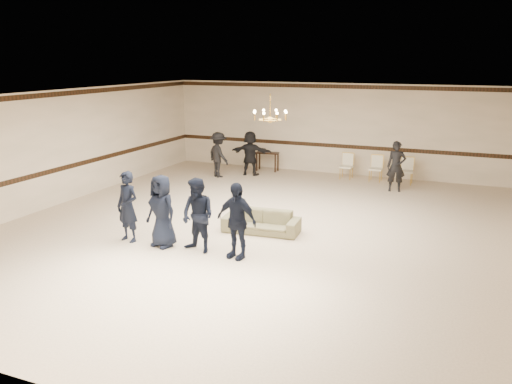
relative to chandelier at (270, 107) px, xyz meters
The scene contains 16 objects.
room 1.62m from the chandelier, 90.00° to the right, with size 12.01×14.01×3.21m.
chair_rail 6.27m from the chandelier, 90.00° to the left, with size 12.00×0.02×0.14m, color black.
crown_molding 5.99m from the chandelier, 90.00° to the left, with size 12.00×0.02×0.14m, color black.
chandelier is the anchor object (origin of this frame).
boy_a 4.27m from the chandelier, 127.62° to the right, with size 0.59×0.39×1.61m, color black.
boy_b 3.86m from the chandelier, 114.99° to the right, with size 0.79×0.51×1.61m, color black.
boy_c 3.64m from the chandelier, 99.19° to the right, with size 0.78×0.61×1.61m, color black.
boy_d 3.63m from the chandelier, 81.88° to the right, with size 0.95×0.39×1.61m, color black.
settee 2.90m from the chandelier, 77.63° to the right, with size 1.82×0.71×0.53m, color #656443.
adult_left 5.54m from the chandelier, 131.67° to the left, with size 1.01×0.58×1.57m, color black.
adult_mid 5.58m from the chandelier, 118.98° to the left, with size 1.46×0.46×1.57m, color black.
adult_right 5.30m from the chandelier, 57.89° to the left, with size 0.57×0.38×1.57m, color black.
banquet_chair_left 5.83m from the chandelier, 81.59° to the left, with size 0.42×0.42×0.87m, color #EDE5C7, non-canonical shape.
banquet_chair_mid 6.05m from the chandelier, 71.29° to the left, with size 0.42×0.42×0.87m, color #EDE5C7, non-canonical shape.
banquet_chair_right 6.41m from the chandelier, 62.10° to the left, with size 0.42×0.42×0.87m, color #EDE5C7, non-canonical shape.
console_table 6.40m from the chandelier, 112.24° to the left, with size 0.82×0.35×0.69m, color black.
Camera 1 is at (4.87, -11.47, 4.08)m, focal length 37.42 mm.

